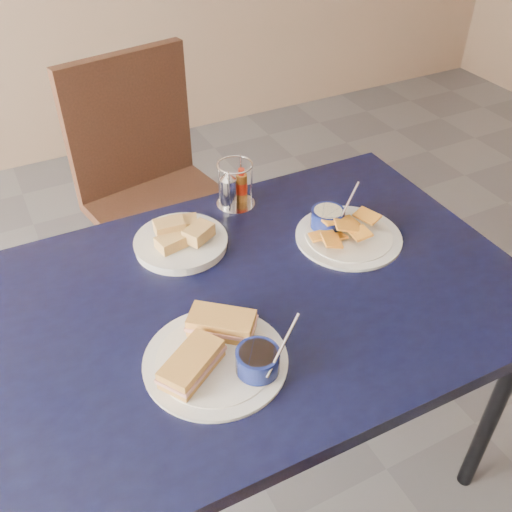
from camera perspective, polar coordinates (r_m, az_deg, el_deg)
name	(u,v)px	position (r m, az deg, el deg)	size (l,w,h in m)	color
dining_table	(253,310)	(1.39, -0.35, -5.46)	(1.31, 0.88, 0.75)	black
chair_far	(154,177)	(2.14, -10.15, 7.77)	(0.55, 0.53, 1.00)	black
sandwich_plate	(219,353)	(1.19, -3.68, -9.61)	(0.32, 0.30, 0.12)	white
plantain_plate	(341,230)	(1.53, 8.50, 2.63)	(0.28, 0.28, 0.12)	white
bread_basket	(181,240)	(1.48, -7.51, 1.62)	(0.24, 0.24, 0.07)	white
condiment_caddy	(234,188)	(1.61, -2.25, 6.79)	(0.11, 0.11, 0.14)	silver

